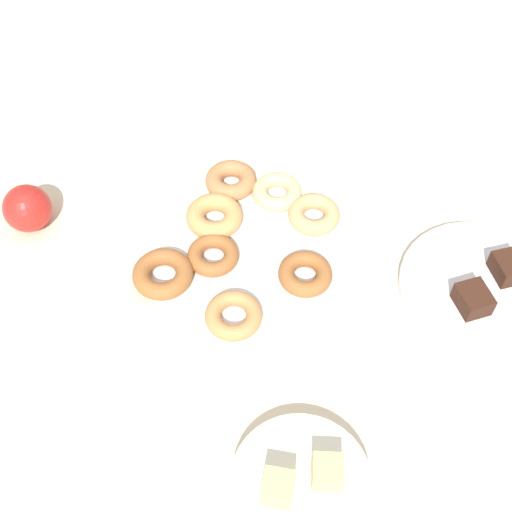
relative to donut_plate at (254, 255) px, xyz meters
The scene contains 17 objects.
ground_plane 0.01m from the donut_plate, ahead, with size 2.40×2.40×0.00m, color beige.
donut_plate is the anchor object (origin of this frame).
donut_0 0.11m from the donut_plate, 150.83° to the right, with size 0.08×0.08×0.03m, color tan.
donut_1 0.14m from the donut_plate, 80.16° to the right, with size 0.08×0.08×0.03m, color #B27547.
donut_2 0.09m from the donut_plate, 49.69° to the right, with size 0.09×0.09×0.03m, color tan.
donut_3 0.07m from the donut_plate, ahead, with size 0.08×0.08×0.02m, color #995B2D.
donut_4 0.12m from the donut_plate, 71.05° to the left, with size 0.08×0.08×0.02m, color #C6844C.
donut_5 0.12m from the donut_plate, 113.65° to the right, with size 0.08×0.08×0.02m, color #EABC84.
donut_6 0.09m from the donut_plate, 141.06° to the left, with size 0.08×0.08×0.02m, color #995B2D.
donut_7 0.14m from the donut_plate, 14.93° to the left, with size 0.09×0.09×0.03m, color #995B2D.
cake_plate 0.34m from the donut_plate, 163.50° to the left, with size 0.25×0.25×0.02m, color silver.
brownie_near 0.37m from the donut_plate, 167.83° to the left, with size 0.04×0.05×0.03m, color #381E14.
brownie_far 0.32m from the donut_plate, 156.71° to the left, with size 0.04×0.05×0.03m, color #381E14.
fruit_bowl 0.36m from the donut_plate, 93.45° to the left, with size 0.17×0.17×0.03m, color silver.
melon_chunk_left 0.36m from the donut_plate, 98.17° to the left, with size 0.04×0.04×0.04m, color #DBD67A.
melon_chunk_right 0.37m from the donut_plate, 88.73° to the left, with size 0.04×0.04×0.04m, color #DBD67A.
apple 0.36m from the donut_plate, 16.57° to the right, with size 0.07×0.07×0.07m, color red.
Camera 1 is at (0.06, 0.64, 0.84)m, focal length 48.61 mm.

